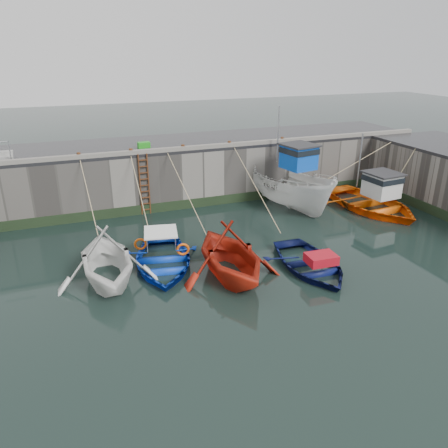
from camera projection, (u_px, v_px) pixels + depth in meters
name	position (u px, v px, depth m)	size (l,w,h in m)	color
ground	(262.00, 302.00, 15.01)	(120.00, 120.00, 0.00)	black
quay_back	(170.00, 171.00, 25.28)	(30.00, 5.00, 3.00)	slate
road_back	(169.00, 143.00, 24.69)	(30.00, 5.00, 0.16)	black
kerb_back	(180.00, 149.00, 22.58)	(30.00, 0.30, 0.20)	slate
algae_back	(183.00, 205.00, 23.55)	(30.00, 0.08, 0.50)	black
ladder	(144.00, 185.00, 22.35)	(0.51, 0.08, 3.20)	#3F1E0F
boat_near_white	(108.00, 280.00, 16.40)	(3.95, 4.58, 2.41)	silver
boat_near_white_rope	(96.00, 235.00, 20.34)	(0.04, 4.85, 3.10)	tan
boat_near_blue	(163.00, 265.00, 17.52)	(3.36, 4.70, 0.97)	#0C37B8
boat_near_blue_rope	(142.00, 227.00, 21.26)	(0.04, 4.46, 3.10)	tan
boat_near_blacktrim	(230.00, 276.00, 16.71)	(4.06, 4.70, 2.48)	#A71E0E
boat_near_blacktrim_rope	(191.00, 227.00, 21.22)	(0.04, 5.99, 3.10)	tan
boat_near_navy	(309.00, 268.00, 17.32)	(3.15, 4.42, 0.91)	#0B1246
boat_near_navy_rope	(253.00, 221.00, 22.05)	(0.04, 6.46, 3.10)	tan
boat_far_white	(290.00, 187.00, 23.69)	(3.69, 7.08, 5.60)	silver
boat_far_orange	(372.00, 202.00, 23.46)	(4.82, 6.40, 4.25)	#FF660D
fish_crate	(144.00, 145.00, 23.20)	(0.63, 0.38, 0.31)	#1F951B
bollard_a	(79.00, 155.00, 21.01)	(0.18, 0.18, 0.28)	#3F1E0F
bollard_b	(131.00, 151.00, 21.83)	(0.18, 0.18, 0.28)	#3F1E0F
bollard_c	(183.00, 147.00, 22.72)	(0.18, 0.18, 0.28)	#3F1E0F
bollard_d	(229.00, 144.00, 23.57)	(0.18, 0.18, 0.28)	#3F1E0F
bollard_e	(282.00, 140.00, 24.62)	(0.18, 0.18, 0.28)	#3F1E0F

